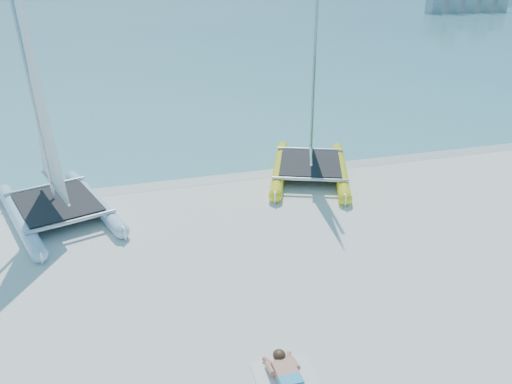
{
  "coord_description": "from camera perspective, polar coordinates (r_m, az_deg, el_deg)",
  "views": [
    {
      "loc": [
        -2.26,
        -9.4,
        6.13
      ],
      "look_at": [
        0.89,
        1.2,
        1.22
      ],
      "focal_mm": 35.0,
      "sensor_mm": 36.0,
      "label": 1
    }
  ],
  "objects": [
    {
      "name": "wet_sand_strip",
      "position": [
        16.27,
        -7.35,
        1.63
      ],
      "size": [
        140.0,
        1.4,
        0.01
      ],
      "primitive_type": "cube",
      "color": "beige",
      "rests_on": "ground"
    },
    {
      "name": "ground",
      "position": [
        11.45,
        -2.59,
        -8.45
      ],
      "size": [
        140.0,
        140.0,
        0.0
      ],
      "primitive_type": "plane",
      "color": "silver",
      "rests_on": "ground"
    },
    {
      "name": "catamaran_blue",
      "position": [
        14.04,
        -22.86,
        4.93
      ],
      "size": [
        3.73,
        5.39,
        6.7
      ],
      "rotation": [
        0.0,
        0.0,
        0.31
      ],
      "color": "#AACAE0",
      "rests_on": "ground"
    },
    {
      "name": "sea",
      "position": [
        72.69,
        -15.51,
        18.32
      ],
      "size": [
        140.0,
        115.0,
        0.01
      ],
      "primitive_type": "cube",
      "color": "#74C2C0",
      "rests_on": "ground"
    },
    {
      "name": "distant_skyline",
      "position": [
        90.82,
        22.91,
        19.58
      ],
      "size": [
        14.0,
        2.0,
        5.0
      ],
      "color": "#9199A0",
      "rests_on": "ground"
    },
    {
      "name": "catamaran_yellow",
      "position": [
        16.29,
        6.48,
        9.63
      ],
      "size": [
        4.08,
        5.51,
        6.8
      ],
      "rotation": [
        0.0,
        0.0,
        -0.39
      ],
      "color": "yellow",
      "rests_on": "ground"
    }
  ]
}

